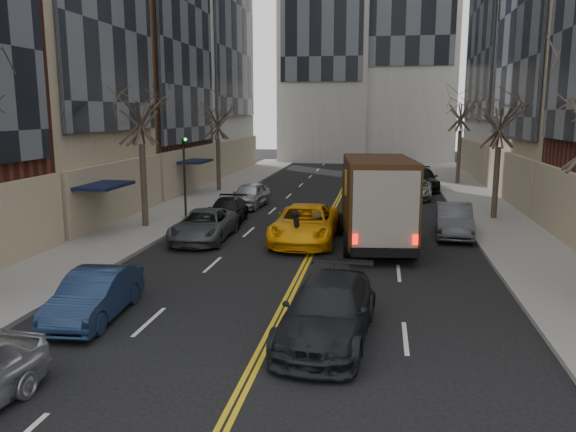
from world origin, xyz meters
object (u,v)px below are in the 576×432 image
object	(u,v)px
observer_sedan	(328,311)
taxi	(305,224)
ups_truck	(376,202)
pedestrian	(297,231)

from	to	relation	value
observer_sedan	taxi	world-z (taller)	taxi
ups_truck	observer_sedan	xyz separation A→B (m)	(-1.08, -10.32, -1.19)
ups_truck	observer_sedan	size ratio (longest dim) A/B	1.36
ups_truck	taxi	bearing A→B (deg)	166.58
pedestrian	observer_sedan	bearing A→B (deg)	-168.49
taxi	ups_truck	bearing A→B (deg)	-6.99
ups_truck	pedestrian	bearing A→B (deg)	-162.84
ups_truck	pedestrian	world-z (taller)	ups_truck
observer_sedan	pedestrian	size ratio (longest dim) A/B	3.09
observer_sedan	pedestrian	distance (m)	9.17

